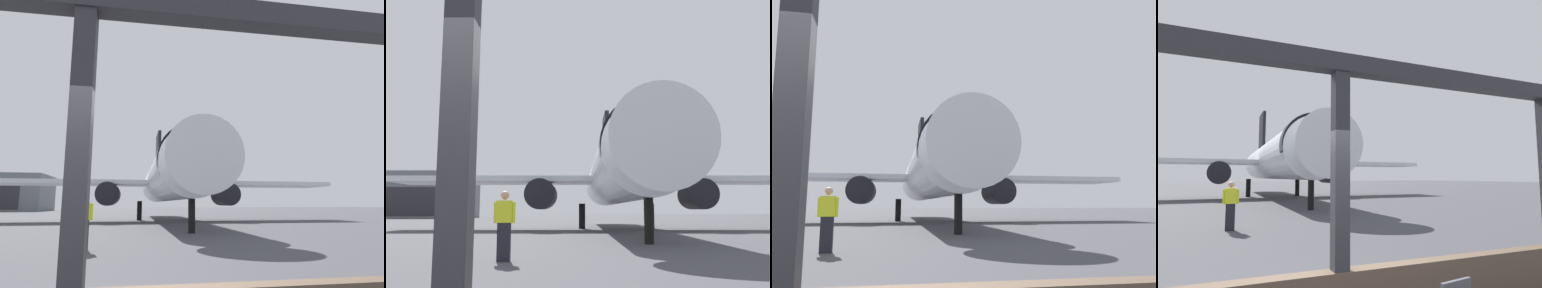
# 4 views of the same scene
# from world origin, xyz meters

# --- Properties ---
(ground_plane) EXTENTS (220.00, 220.00, 0.00)m
(ground_plane) POSITION_xyz_m (0.00, 40.00, 0.00)
(ground_plane) COLOR #424247
(window_frame) EXTENTS (8.03, 0.24, 3.53)m
(window_frame) POSITION_xyz_m (0.00, 0.00, 1.21)
(window_frame) COLOR brown
(window_frame) RESTS_ON ground
(airplane) EXTENTS (29.80, 30.92, 10.41)m
(airplane) POSITION_xyz_m (3.46, 25.89, 3.55)
(airplane) COLOR silver
(airplane) RESTS_ON ground
(ground_crew_worker) EXTENTS (0.56, 0.22, 1.74)m
(ground_crew_worker) POSITION_xyz_m (-1.07, 8.41, 0.90)
(ground_crew_worker) COLOR black
(ground_crew_worker) RESTS_ON ground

